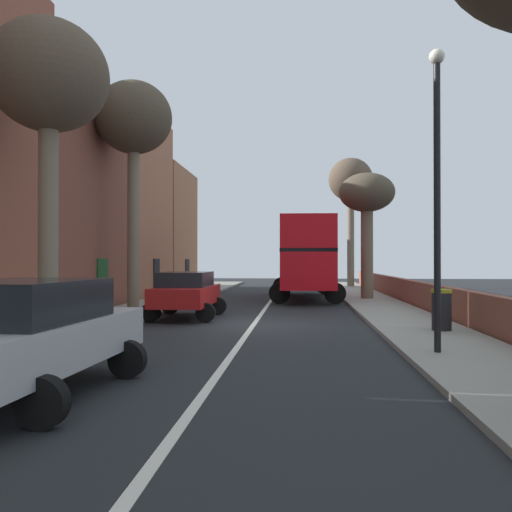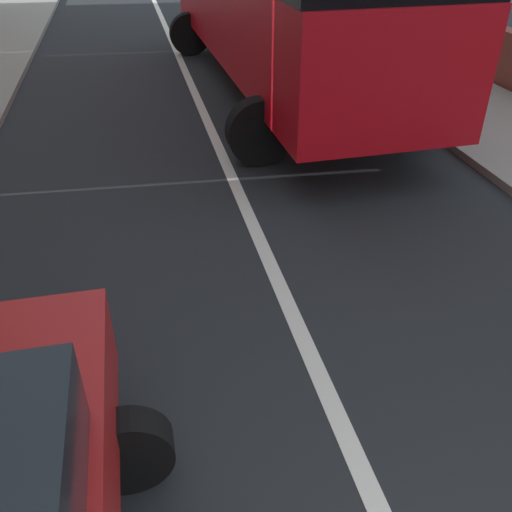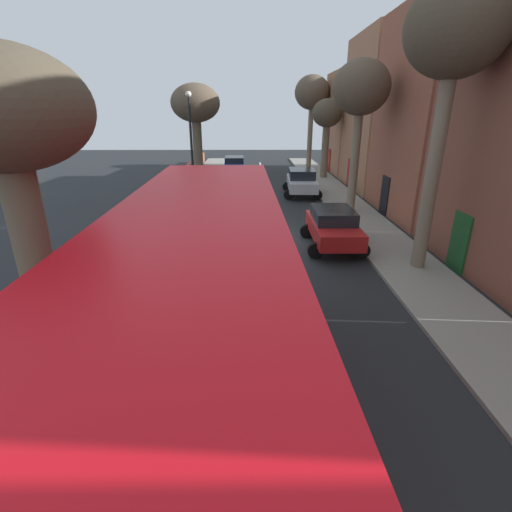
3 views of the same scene
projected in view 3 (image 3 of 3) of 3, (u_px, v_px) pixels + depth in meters
ground_plane at (271, 236)px, 17.31m from camera, size 84.00×84.00×0.00m
road_centre_line at (271, 236)px, 17.31m from camera, size 0.16×54.00×0.01m
sidewalk_left at (377, 235)px, 17.33m from camera, size 2.60×60.00×0.12m
sidewalk_right at (166, 235)px, 17.24m from camera, size 2.60×60.00×0.12m
terraced_houses_left at (472, 126)px, 15.87m from camera, size 4.07×47.68×10.44m
boundary_wall_right at (131, 225)px, 17.05m from camera, size 0.36×54.00×1.12m
double_decker_bus at (200, 323)px, 5.75m from camera, size 3.74×10.47×4.06m
parked_car_blue_right_0 at (234, 164)px, 34.10m from camera, size 2.58×4.48×1.57m
parked_car_silver_left_1 at (302, 181)px, 25.54m from camera, size 2.65×4.54×1.74m
parked_car_red_left_2 at (333, 226)px, 15.62m from camera, size 2.46×4.07×1.62m
street_tree_left_0 at (361, 91)px, 18.99m from camera, size 2.91×2.91×7.79m
street_tree_right_1 at (6, 130)px, 5.93m from camera, size 2.78×2.78×6.29m
street_tree_left_2 at (327, 117)px, 30.43m from camera, size 2.44×2.44×6.29m
street_tree_left_4 at (312, 94)px, 35.85m from camera, size 3.33×3.33×8.60m
street_tree_right_5 at (196, 107)px, 24.96m from camera, size 3.28×3.28×7.06m
street_tree_left_6 at (456, 35)px, 11.03m from camera, size 3.05×3.05×9.05m
lamppost_right at (191, 142)px, 20.94m from camera, size 0.32×0.32×6.31m
litter_bin_right at (165, 212)px, 18.78m from camera, size 0.55×0.55×1.12m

